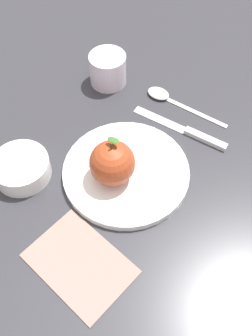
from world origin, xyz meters
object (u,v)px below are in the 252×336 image
object	(u,v)px
apple	(112,163)
knife	(188,131)
side_bowl	(21,167)
spoon	(167,98)
cup	(108,68)
dinner_plate	(126,172)
linen_napkin	(80,263)

from	to	relation	value
apple	knife	world-z (taller)	apple
side_bowl	spoon	bearing A→B (deg)	-38.02
side_bowl	knife	world-z (taller)	side_bowl
apple	spoon	size ratio (longest dim) A/B	0.51
apple	side_bowl	distance (m)	0.17
cup	spoon	bearing A→B (deg)	-96.80
cup	spoon	xyz separation A→B (m)	(-0.02, -0.13, -0.03)
apple	cup	distance (m)	0.26
dinner_plate	cup	xyz separation A→B (m)	(0.22, 0.11, 0.03)
side_bowl	cup	xyz separation A→B (m)	(0.28, -0.07, 0.02)
dinner_plate	spoon	world-z (taller)	dinner_plate
side_bowl	linen_napkin	xyz separation A→B (m)	(-0.13, -0.16, -0.02)
knife	linen_napkin	xyz separation A→B (m)	(-0.31, 0.11, -0.00)
apple	knife	bearing A→B (deg)	-34.84
dinner_plate	linen_napkin	xyz separation A→B (m)	(-0.18, 0.02, -0.01)
apple	spoon	xyz separation A→B (m)	(0.23, -0.04, -0.05)
side_bowl	apple	bearing A→B (deg)	-77.71
dinner_plate	apple	size ratio (longest dim) A/B	2.45
apple	linen_napkin	world-z (taller)	apple
cup	linen_napkin	size ratio (longest dim) A/B	0.48
apple	cup	xyz separation A→B (m)	(0.24, 0.09, -0.02)
cup	spoon	world-z (taller)	cup
linen_napkin	cup	bearing A→B (deg)	12.52
knife	dinner_plate	bearing A→B (deg)	146.51
apple	knife	xyz separation A→B (m)	(0.15, -0.10, -0.05)
cup	knife	xyz separation A→B (m)	(-0.09, -0.20, -0.03)
side_bowl	knife	xyz separation A→B (m)	(0.18, -0.26, -0.02)
knife	linen_napkin	size ratio (longest dim) A/B	1.23
knife	spoon	bearing A→B (deg)	38.56
side_bowl	cup	bearing A→B (deg)	-14.01
knife	linen_napkin	world-z (taller)	knife
spoon	apple	bearing A→B (deg)	169.00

